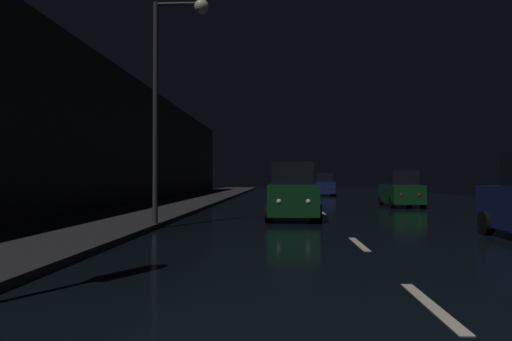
{
  "coord_description": "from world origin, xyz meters",
  "views": [
    {
      "loc": [
        -1.78,
        -2.73,
        1.52
      ],
      "look_at": [
        -2.72,
        14.76,
        1.8
      ],
      "focal_mm": 33.03,
      "sensor_mm": 36.0,
      "label": 1
    }
  ],
  "objects_px": {
    "streetlamp_overhead": "(171,76)",
    "car_approaching_headlights": "(292,193)",
    "car_parked_right_far": "(401,190)",
    "car_distant_taillights": "(324,185)"
  },
  "relations": [
    {
      "from": "car_approaching_headlights",
      "to": "car_distant_taillights",
      "type": "relative_size",
      "value": 1.08
    },
    {
      "from": "streetlamp_overhead",
      "to": "car_parked_right_far",
      "type": "relative_size",
      "value": 1.83
    },
    {
      "from": "car_parked_right_far",
      "to": "car_distant_taillights",
      "type": "relative_size",
      "value": 0.98
    },
    {
      "from": "streetlamp_overhead",
      "to": "car_approaching_headlights",
      "type": "height_order",
      "value": "streetlamp_overhead"
    },
    {
      "from": "car_distant_taillights",
      "to": "streetlamp_overhead",
      "type": "bearing_deg",
      "value": 165.32
    },
    {
      "from": "streetlamp_overhead",
      "to": "car_distant_taillights",
      "type": "bearing_deg",
      "value": 75.32
    },
    {
      "from": "car_approaching_headlights",
      "to": "car_distant_taillights",
      "type": "height_order",
      "value": "car_approaching_headlights"
    },
    {
      "from": "streetlamp_overhead",
      "to": "car_distant_taillights",
      "type": "height_order",
      "value": "streetlamp_overhead"
    },
    {
      "from": "streetlamp_overhead",
      "to": "car_parked_right_far",
      "type": "bearing_deg",
      "value": 49.54
    },
    {
      "from": "streetlamp_overhead",
      "to": "car_approaching_headlights",
      "type": "relative_size",
      "value": 1.66
    }
  ]
}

